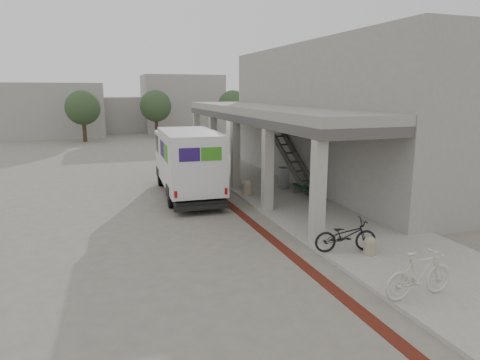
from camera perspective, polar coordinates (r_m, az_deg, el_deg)
name	(u,v)px	position (r m, az deg, el deg)	size (l,w,h in m)	color
ground	(220,220)	(16.10, -2.64, -5.38)	(120.00, 120.00, 0.00)	#6B655C
bike_lane_stripe	(230,205)	(18.21, -1.41, -3.30)	(0.35, 40.00, 0.01)	#501910
sidewalk	(315,209)	(17.58, 9.99, -3.86)	(4.40, 28.00, 0.12)	gray
transit_building	(324,118)	(22.29, 11.10, 8.13)	(7.60, 17.00, 7.00)	gray
distant_backdrop	(105,109)	(50.70, -17.60, 8.99)	(28.00, 10.00, 6.50)	#999790
tree_left	(83,108)	(42.79, -20.22, 9.03)	(3.20, 3.20, 4.80)	#38281C
tree_mid	(156,106)	(45.23, -11.18, 9.64)	(3.20, 3.20, 4.80)	#38281C
tree_right	(233,106)	(46.07, -0.96, 9.89)	(3.20, 3.20, 4.80)	#38281C
fedex_truck	(187,161)	(19.66, -7.09, 2.57)	(2.59, 7.26, 3.05)	black
bench	(305,190)	(19.19, 8.71, -1.33)	(0.42, 1.88, 0.44)	slate
bollard_near	(370,245)	(13.02, 16.93, -8.33)	(0.36, 0.36, 0.54)	gray
bollard_far	(247,187)	(19.39, 0.99, -0.99)	(0.45, 0.45, 0.67)	tan
utility_cabinet	(283,178)	(20.84, 5.78, 0.31)	(0.45, 0.60, 0.99)	gray
bicycle_black	(346,235)	(12.99, 13.91, -7.19)	(0.65, 1.85, 0.97)	black
bicycle_cream	(420,274)	(10.74, 22.84, -11.49)	(0.53, 1.87, 1.13)	beige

